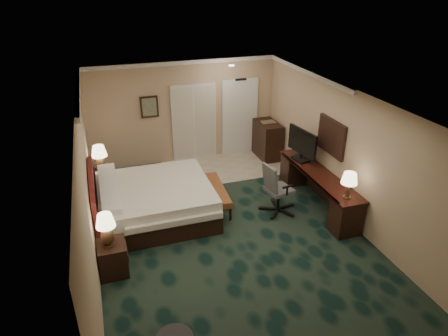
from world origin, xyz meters
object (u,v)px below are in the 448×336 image
object	(u,v)px
nightstand_far	(104,183)
lamp_near	(107,230)
tv	(302,145)
desk_chair	(279,188)
bed_bench	(213,197)
desk	(317,189)
bed	(156,201)
minibar	(267,140)
nightstand_near	(113,258)
lamp_far	(100,159)

from	to	relation	value
nightstand_far	lamp_near	xyz separation A→B (m)	(-0.04, -2.81, 0.58)
lamp_near	tv	world-z (taller)	tv
desk_chair	tv	bearing A→B (deg)	28.77
bed_bench	tv	size ratio (longest dim) A/B	1.49
bed_bench	tv	distance (m)	2.34
lamp_near	desk	bearing A→B (deg)	11.31
bed	nightstand_far	xyz separation A→B (m)	(-0.98, 1.27, -0.06)
nightstand_far	desk	size ratio (longest dim) A/B	0.22
bed	tv	distance (m)	3.48
nightstand_far	desk_chair	world-z (taller)	desk_chair
nightstand_far	desk_chair	distance (m)	4.00
nightstand_far	bed_bench	bearing A→B (deg)	-30.09
bed_bench	minibar	bearing A→B (deg)	47.18
lamp_near	minibar	size ratio (longest dim) A/B	0.60
nightstand_far	lamp_near	distance (m)	2.87
nightstand_near	bed_bench	xyz separation A→B (m)	(2.23, 1.51, -0.05)
bed	tv	world-z (taller)	tv
nightstand_near	bed	bearing A→B (deg)	57.02
lamp_far	bed_bench	distance (m)	2.66
lamp_near	minibar	distance (m)	5.75
nightstand_far	desk	world-z (taller)	desk
minibar	lamp_near	bearing A→B (deg)	-141.04
lamp_far	desk_chair	distance (m)	4.00
bed	bed_bench	distance (m)	1.24
desk_chair	minibar	size ratio (longest dim) A/B	1.14
desk_chair	minibar	distance (m)	2.84
nightstand_near	nightstand_far	size ratio (longest dim) A/B	0.97
lamp_near	desk_chair	distance (m)	3.69
bed	minibar	xyz separation A→B (m)	(3.44, 2.07, 0.14)
nightstand_near	bed_bench	world-z (taller)	nightstand_near
desk_chair	bed_bench	bearing A→B (deg)	144.79
desk	desk_chair	xyz separation A→B (m)	(-0.91, 0.03, 0.18)
bed_bench	desk_chair	xyz separation A→B (m)	(1.29, -0.60, 0.33)
lamp_far	nightstand_far	bearing A→B (deg)	58.96
tv	bed	bearing A→B (deg)	172.65
lamp_far	desk_chair	world-z (taller)	lamp_far
bed_bench	desk	size ratio (longest dim) A/B	0.53
bed	nightstand_near	bearing A→B (deg)	-122.98
tv	nightstand_near	bearing A→B (deg)	-168.58
lamp_near	desk_chair	bearing A→B (deg)	14.56
lamp_near	desk_chair	size ratio (longest dim) A/B	0.52
nightstand_far	minibar	world-z (taller)	minibar
nightstand_near	desk	size ratio (longest dim) A/B	0.22
bed	desk	xyz separation A→B (m)	(3.45, -0.65, 0.03)
tv	desk_chair	xyz separation A→B (m)	(-0.86, -0.70, -0.58)
bed_bench	desk	bearing A→B (deg)	-12.16
nightstand_far	lamp_near	world-z (taller)	lamp_near
nightstand_near	lamp_near	distance (m)	0.59
bed	minibar	world-z (taller)	minibar
nightstand_near	tv	distance (m)	4.74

